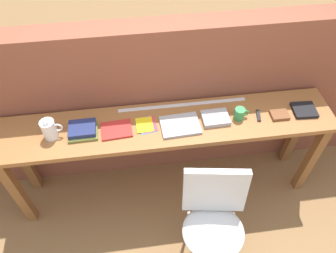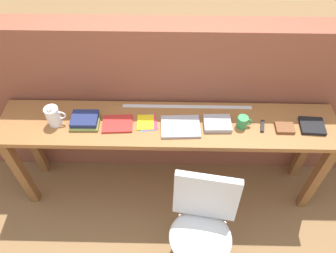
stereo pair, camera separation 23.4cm
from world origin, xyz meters
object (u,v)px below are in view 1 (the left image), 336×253
at_px(magazine_cycling, 117,130).
at_px(multitool_folded, 258,116).
at_px(mug, 240,114).
at_px(leather_journal_brown, 280,115).
at_px(chair_white_moulded, 214,218).
at_px(book_open_centre, 180,125).
at_px(pitcher_white, 50,129).
at_px(book_stack_leftmost, 83,130).
at_px(pamphlet_pile_colourful, 146,125).
at_px(book_repair_rightmost, 304,110).

bearing_deg(magazine_cycling, multitool_folded, -3.77).
xyz_separation_m(mug, leather_journal_brown, (0.30, -0.02, -0.03)).
height_order(chair_white_moulded, book_open_centre, book_open_centre).
distance_m(pitcher_white, mug, 1.35).
relative_size(pitcher_white, book_stack_leftmost, 0.88).
distance_m(book_stack_leftmost, book_open_centre, 0.70).
height_order(mug, multitool_folded, mug).
xyz_separation_m(chair_white_moulded, pitcher_white, (-1.07, 0.59, 0.43)).
bearing_deg(leather_journal_brown, book_open_centre, -179.13).
bearing_deg(leather_journal_brown, multitool_folded, 174.22).
bearing_deg(book_stack_leftmost, multitool_folded, -0.53).
distance_m(pitcher_white, pamphlet_pile_colourful, 0.67).
bearing_deg(book_repair_rightmost, magazine_cycling, -176.42).
bearing_deg(chair_white_moulded, book_stack_leftmost, 144.91).
relative_size(pitcher_white, multitool_folded, 1.67).
height_order(pitcher_white, pamphlet_pile_colourful, pitcher_white).
bearing_deg(magazine_cycling, book_open_centre, -6.26).
distance_m(book_stack_leftmost, book_repair_rightmost, 1.64).
height_order(pamphlet_pile_colourful, book_repair_rightmost, book_repair_rightmost).
distance_m(pamphlet_pile_colourful, book_open_centre, 0.24).
bearing_deg(pamphlet_pile_colourful, book_repair_rightmost, -0.83).
bearing_deg(mug, pamphlet_pile_colourful, 178.46).
bearing_deg(leather_journal_brown, mug, 176.57).
distance_m(chair_white_moulded, magazine_cycling, 0.93).
bearing_deg(leather_journal_brown, book_repair_rightmost, 7.48).
height_order(chair_white_moulded, leather_journal_brown, leather_journal_brown).
distance_m(pitcher_white, multitool_folded, 1.50).
distance_m(book_stack_leftmost, leather_journal_brown, 1.44).
distance_m(pitcher_white, leather_journal_brown, 1.66).
height_order(mug, book_repair_rightmost, mug).
bearing_deg(pamphlet_pile_colourful, leather_journal_brown, -2.36).
bearing_deg(pitcher_white, chair_white_moulded, -29.04).
distance_m(pamphlet_pile_colourful, leather_journal_brown, 0.99).
height_order(mug, leather_journal_brown, mug).
xyz_separation_m(magazine_cycling, mug, (0.90, 0.00, 0.04)).
bearing_deg(magazine_cycling, book_repair_rightmost, -3.51).
distance_m(magazine_cycling, book_repair_rightmost, 1.41).
bearing_deg(leather_journal_brown, chair_white_moulded, -135.22).
distance_m(chair_white_moulded, book_open_centre, 0.69).
bearing_deg(leather_journal_brown, pamphlet_pile_colourful, 178.44).
xyz_separation_m(magazine_cycling, leather_journal_brown, (1.21, -0.02, 0.00)).
distance_m(mug, multitool_folded, 0.15).
bearing_deg(mug, chair_white_moulded, -115.83).
distance_m(book_open_centre, leather_journal_brown, 0.75).
relative_size(book_stack_leftmost, book_repair_rightmost, 1.22).
height_order(pitcher_white, book_open_centre, pitcher_white).
bearing_deg(book_open_centre, pamphlet_pile_colourful, 167.32).
height_order(chair_white_moulded, multitool_folded, multitool_folded).
distance_m(magazine_cycling, leather_journal_brown, 1.21).
relative_size(pamphlet_pile_colourful, multitool_folded, 1.62).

